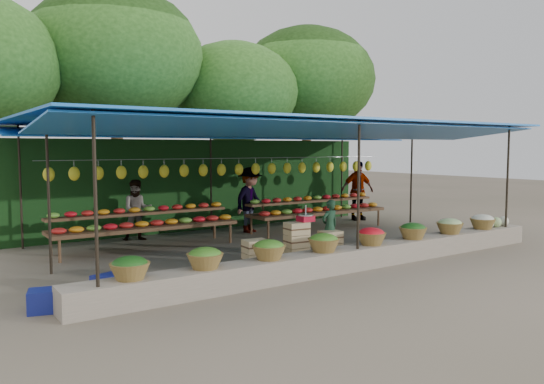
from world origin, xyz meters
TOP-DOWN VIEW (x-y plane):
  - ground at (0.00, 0.00)m, footprint 60.00×60.00m
  - stone_curb at (0.00, -2.75)m, footprint 10.60×0.55m
  - stall_canopy at (0.00, 0.07)m, footprint 10.80×6.60m
  - produce_baskets at (-0.10, -2.75)m, footprint 8.98×0.58m
  - netting_backdrop at (0.00, 3.15)m, footprint 10.60×0.06m
  - tree_row at (0.50, 6.09)m, footprint 16.51×5.50m
  - fruit_table_left at (-2.49, 1.35)m, footprint 4.21×0.95m
  - fruit_table_right at (2.51, 1.35)m, footprint 4.21×0.95m
  - crate_counter at (-0.42, -1.53)m, footprint 2.38×0.38m
  - weighing_scale at (-0.16, -1.53)m, footprint 0.32×0.32m
  - vendor_seated at (0.62, -1.38)m, footprint 0.43×0.29m
  - customer_left at (-2.26, 2.47)m, footprint 0.85×0.73m
  - customer_mid at (0.70, 1.99)m, footprint 1.30×1.03m
  - customer_right at (4.81, 2.18)m, footprint 1.18×0.73m
  - blue_crate_front at (-5.32, -2.30)m, footprint 0.60×0.50m
  - blue_crate_back at (-4.32, -1.79)m, footprint 0.53×0.44m

SIDE VIEW (x-z plane):
  - ground at x=0.00m, z-range 0.00..0.00m
  - blue_crate_back at x=-4.32m, z-range 0.00..0.28m
  - blue_crate_front at x=-5.32m, z-range 0.00..0.31m
  - stone_curb at x=0.00m, z-range 0.00..0.40m
  - crate_counter at x=-0.42m, z-range -0.07..0.70m
  - produce_baskets at x=-0.10m, z-range 0.40..0.73m
  - vendor_seated at x=0.62m, z-range 0.00..1.16m
  - fruit_table_left at x=-2.49m, z-range 0.14..1.07m
  - fruit_table_right at x=2.51m, z-range 0.14..1.07m
  - customer_left at x=-2.26m, z-range 0.00..1.50m
  - weighing_scale at x=-0.16m, z-range 0.68..1.02m
  - customer_mid at x=0.70m, z-range 0.00..1.76m
  - customer_right at x=4.81m, z-range 0.00..1.87m
  - netting_backdrop at x=0.00m, z-range 0.00..2.50m
  - stall_canopy at x=0.00m, z-range 1.26..4.08m
  - tree_row at x=0.50m, z-range 1.14..8.26m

